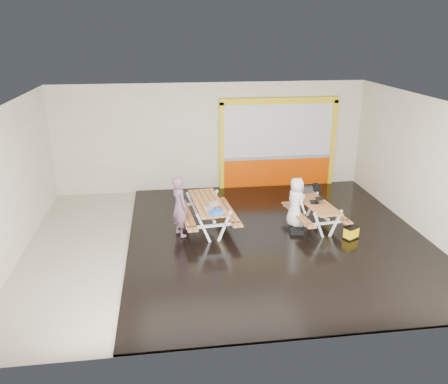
{
  "coord_description": "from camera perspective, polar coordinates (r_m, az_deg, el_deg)",
  "views": [
    {
      "loc": [
        -1.5,
        -10.18,
        5.09
      ],
      "look_at": [
        0.0,
        0.9,
        1.0
      ],
      "focal_mm": 36.11,
      "sensor_mm": 36.0,
      "label": 1
    }
  ],
  "objects": [
    {
      "name": "room",
      "position": [
        10.82,
        0.64,
        2.11
      ],
      "size": [
        10.02,
        8.02,
        3.52
      ],
      "color": "beige",
      "rests_on": "ground"
    },
    {
      "name": "laptop_left",
      "position": [
        11.27,
        -1.65,
        -1.92
      ],
      "size": [
        0.42,
        0.39,
        0.16
      ],
      "color": "silver",
      "rests_on": "picnic_table_left"
    },
    {
      "name": "person_right",
      "position": [
        12.03,
        9.1,
        -1.26
      ],
      "size": [
        0.62,
        0.76,
        1.34
      ],
      "primitive_type": "imported",
      "rotation": [
        0.0,
        0.0,
        1.91
      ],
      "color": "white",
      "rests_on": "deck"
    },
    {
      "name": "backpack",
      "position": [
        13.18,
        11.48,
        0.03
      ],
      "size": [
        0.3,
        0.22,
        0.47
      ],
      "color": "black",
      "rests_on": "picnic_table_right"
    },
    {
      "name": "dark_case",
      "position": [
        11.91,
        9.17,
        -4.89
      ],
      "size": [
        0.37,
        0.3,
        0.13
      ],
      "primitive_type": "cube",
      "rotation": [
        0.0,
        0.0,
        -0.16
      ],
      "color": "black",
      "rests_on": "deck"
    },
    {
      "name": "toolbox",
      "position": [
        12.85,
        10.29,
        0.33
      ],
      "size": [
        0.4,
        0.24,
        0.22
      ],
      "color": "black",
      "rests_on": "picnic_table_right"
    },
    {
      "name": "fluke_bag",
      "position": [
        11.89,
        15.8,
        -4.99
      ],
      "size": [
        0.44,
        0.39,
        0.32
      ],
      "color": "black",
      "rests_on": "deck"
    },
    {
      "name": "blue_pouch",
      "position": [
        10.96,
        -1.02,
        -2.6
      ],
      "size": [
        0.37,
        0.33,
        0.09
      ],
      "primitive_type": "cube",
      "rotation": [
        0.0,
        0.0,
        0.49
      ],
      "color": "blue",
      "rests_on": "picnic_table_left"
    },
    {
      "name": "person_left",
      "position": [
        11.41,
        -5.64,
        -1.81
      ],
      "size": [
        0.59,
        0.68,
        1.57
      ],
      "primitive_type": "imported",
      "rotation": [
        0.0,
        0.0,
        2.02
      ],
      "color": "#755067",
      "rests_on": "deck"
    },
    {
      "name": "picnic_table_right",
      "position": [
        12.25,
        11.53,
        -2.03
      ],
      "size": [
        1.44,
        1.95,
        0.73
      ],
      "color": "#CF7C41",
      "rests_on": "deck"
    },
    {
      "name": "kiosk",
      "position": [
        15.04,
        6.81,
        5.91
      ],
      "size": [
        3.88,
        0.16,
        3.0
      ],
      "color": "#D84100",
      "rests_on": "room"
    },
    {
      "name": "laptop_right",
      "position": [
        12.17,
        11.57,
        -1.09
      ],
      "size": [
        0.37,
        0.34,
        0.14
      ],
      "color": "black",
      "rests_on": "picnic_table_right"
    },
    {
      "name": "picnic_table_left",
      "position": [
        11.82,
        -2.07,
        -2.11
      ],
      "size": [
        1.58,
        2.17,
        0.82
      ],
      "color": "#CF7C41",
      "rests_on": "deck"
    },
    {
      "name": "deck",
      "position": [
        11.7,
        6.71,
        -5.71
      ],
      "size": [
        7.5,
        7.98,
        0.05
      ],
      "primitive_type": "cube",
      "color": "black",
      "rests_on": "room"
    }
  ]
}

